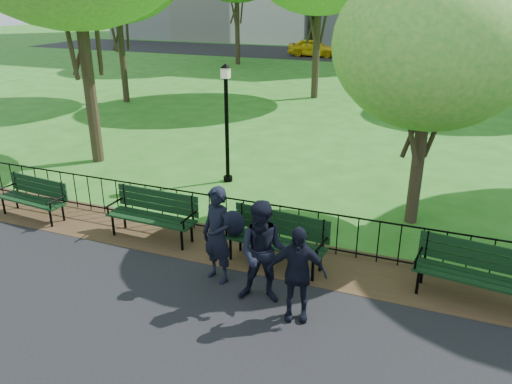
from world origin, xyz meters
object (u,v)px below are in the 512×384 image
at_px(park_bench_main, 257,229).
at_px(taxi, 314,48).
at_px(tree_near_e, 433,45).
at_px(person_left, 217,235).
at_px(person_mid, 264,253).
at_px(park_bench_left_b, 34,193).
at_px(lamppost, 227,120).
at_px(sedan_silver, 491,55).
at_px(park_bench_left_a, 154,210).
at_px(person_right, 297,274).
at_px(park_bench_right_a, 475,267).

relative_size(park_bench_main, taxi, 0.53).
distance_m(tree_near_e, person_left, 5.75).
bearing_deg(person_mid, park_bench_left_b, 157.42).
relative_size(lamppost, sedan_silver, 0.77).
bearing_deg(taxi, park_bench_left_a, -170.69).
xyz_separation_m(person_left, sedan_silver, (5.72, 32.46, -0.21)).
bearing_deg(park_bench_left_a, park_bench_main, -2.23).
height_order(park_bench_left_a, tree_near_e, tree_near_e).
height_order(person_left, sedan_silver, person_left).
relative_size(park_bench_left_b, person_mid, 1.00).
bearing_deg(park_bench_left_b, park_bench_main, 4.56).
bearing_deg(park_bench_left_a, person_left, -25.93).
height_order(person_mid, person_right, person_mid).
bearing_deg(park_bench_right_a, park_bench_main, -171.00).
bearing_deg(person_mid, park_bench_right_a, 11.19).
distance_m(park_bench_right_a, person_right, 3.10).
xyz_separation_m(lamppost, tree_near_e, (4.99, -0.85, 2.16)).
relative_size(park_bench_left_a, tree_near_e, 0.35).
xyz_separation_m(park_bench_right_a, person_left, (-4.30, -1.02, 0.28)).
bearing_deg(lamppost, park_bench_left_a, -90.78).
distance_m(taxi, sedan_silver, 12.90).
bearing_deg(tree_near_e, lamppost, 170.31).
relative_size(person_left, sedan_silver, 0.43).
bearing_deg(lamppost, person_right, -55.78).
height_order(park_bench_left_b, person_left, person_left).
distance_m(lamppost, sedan_silver, 28.81).
bearing_deg(lamppost, person_left, -67.50).
height_order(person_mid, sedan_silver, person_mid).
bearing_deg(sedan_silver, taxi, 69.55).
relative_size(person_mid, taxi, 0.45).
relative_size(park_bench_main, park_bench_left_a, 1.06).
xyz_separation_m(person_mid, taxi, (-8.17, 33.02, -0.22)).
xyz_separation_m(person_right, sedan_silver, (4.07, 33.05, -0.12)).
distance_m(park_bench_left_a, tree_near_e, 6.63).
xyz_separation_m(park_bench_left_b, tree_near_e, (8.19, 2.91, 3.33)).
xyz_separation_m(park_bench_main, sedan_silver, (5.31, 31.58, -0.01)).
relative_size(park_bench_main, person_mid, 1.16).
bearing_deg(park_bench_left_a, park_bench_right_a, 1.44).
xyz_separation_m(park_bench_left_a, person_left, (2.00, -1.05, 0.27)).
xyz_separation_m(person_left, person_right, (1.65, -0.59, -0.09)).
xyz_separation_m(lamppost, sedan_silver, (7.67, 27.76, -1.05)).
bearing_deg(sedan_silver, person_right, 153.56).
xyz_separation_m(park_bench_left_a, park_bench_right_a, (6.30, -0.03, -0.01)).
xyz_separation_m(park_bench_main, person_left, (-0.41, -0.88, 0.21)).
distance_m(tree_near_e, taxi, 30.77).
distance_m(park_bench_main, tree_near_e, 5.10).
relative_size(park_bench_main, park_bench_right_a, 1.06).
bearing_deg(person_left, tree_near_e, 71.64).
height_order(park_bench_main, person_mid, person_mid).
relative_size(lamppost, person_right, 1.98).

